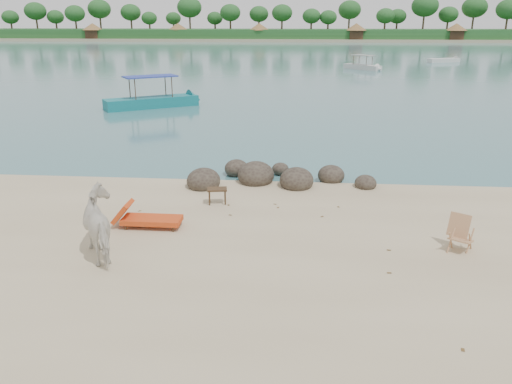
# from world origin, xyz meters

# --- Properties ---
(water) EXTENTS (400.00, 400.00, 0.00)m
(water) POSITION_xyz_m (0.00, 90.00, 0.00)
(water) COLOR #326465
(water) RESTS_ON ground
(far_shore) EXTENTS (420.00, 90.00, 1.40)m
(far_shore) POSITION_xyz_m (0.00, 170.00, 0.00)
(far_shore) COLOR tan
(far_shore) RESTS_ON ground
(far_scenery) EXTENTS (420.00, 18.00, 9.50)m
(far_scenery) POSITION_xyz_m (0.03, 136.70, 3.14)
(far_scenery) COLOR #1E4C1E
(far_scenery) RESTS_ON ground
(boulders) EXTENTS (6.33, 2.86, 0.94)m
(boulders) POSITION_xyz_m (0.59, 5.89, 0.19)
(boulders) COLOR #2F251F
(boulders) RESTS_ON ground
(cow) EXTENTS (1.78, 2.02, 1.58)m
(cow) POSITION_xyz_m (-2.88, -0.06, 0.79)
(cow) COLOR silver
(cow) RESTS_ON ground
(side_table) EXTENTS (0.64, 0.47, 0.47)m
(side_table) POSITION_xyz_m (-0.80, 3.65, 0.24)
(side_table) COLOR #332014
(side_table) RESTS_ON ground
(lounge_chair) EXTENTS (1.98, 0.71, 0.59)m
(lounge_chair) POSITION_xyz_m (-2.27, 1.70, 0.30)
(lounge_chair) COLOR #BF3F16
(lounge_chair) RESTS_ON ground
(deck_chair) EXTENTS (0.78, 0.80, 0.85)m
(deck_chair) POSITION_xyz_m (5.53, 0.87, 0.42)
(deck_chair) COLOR tan
(deck_chair) RESTS_ON ground
(boat_near) EXTENTS (6.43, 4.95, 3.26)m
(boat_near) POSITION_xyz_m (-7.89, 21.37, 1.63)
(boat_near) COLOR #106B72
(boat_near) RESTS_ON water
(boat_mid) EXTENTS (4.58, 4.71, 2.62)m
(boat_mid) POSITION_xyz_m (8.90, 49.59, 1.31)
(boat_mid) COLOR beige
(boat_mid) RESTS_ON water
(boat_far) EXTENTS (5.25, 3.34, 0.61)m
(boat_far) POSITION_xyz_m (21.16, 61.27, 0.31)
(boat_far) COLOR silver
(boat_far) RESTS_ON water
(dead_leaves) EXTENTS (7.54, 6.91, 0.00)m
(dead_leaves) POSITION_xyz_m (1.54, 1.99, 0.00)
(dead_leaves) COLOR brown
(dead_leaves) RESTS_ON ground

